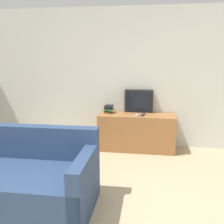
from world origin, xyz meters
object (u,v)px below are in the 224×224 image
tv_stand (136,132)px  couch (13,182)px  television (139,101)px  book_stack (108,109)px  remote_secondary (137,116)px  remote_on_stand (143,115)px

tv_stand → couch: size_ratio=0.75×
television → couch: television is taller
tv_stand → television: television is taller
book_stack → tv_stand: bearing=-6.5°
remote_secondary → remote_on_stand: bearing=39.8°
tv_stand → television: bearing=84.3°
remote_on_stand → tv_stand: bearing=154.8°
remote_secondary → couch: bearing=-123.2°
couch → book_stack: bearing=70.4°
book_stack → remote_secondary: 0.58m
couch → remote_secondary: 2.39m
tv_stand → television: size_ratio=2.61×
tv_stand → book_stack: bearing=173.5°
television → remote_secondary: size_ratio=3.36×
television → couch: size_ratio=0.29×
tv_stand → remote_on_stand: size_ratio=6.96×
tv_stand → television: 0.59m
tv_stand → remote_secondary: 0.37m
tv_stand → remote_on_stand: 0.37m
couch → remote_secondary: (1.29, 1.97, 0.38)m
book_stack → remote_on_stand: 0.66m
remote_on_stand → book_stack: bearing=170.1°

